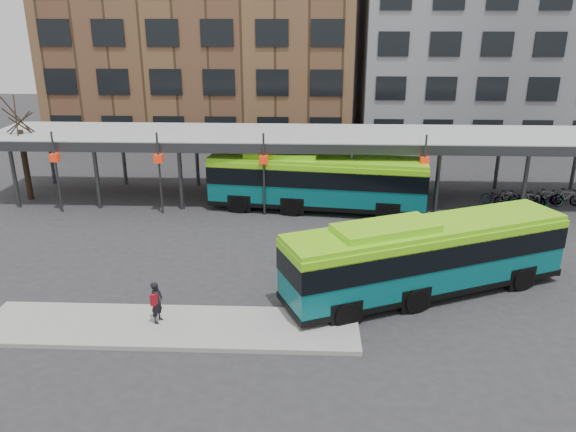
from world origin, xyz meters
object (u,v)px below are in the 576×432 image
object	(u,v)px
tree	(25,162)
pedestrian	(157,302)
bus_rear	(316,180)
bus_front	(426,255)

from	to	relation	value
tree	pedestrian	world-z (taller)	tree
tree	bus_rear	distance (m)	18.03
bus_rear	pedestrian	bearing A→B (deg)	-106.64
tree	bus_rear	world-z (taller)	tree
bus_front	tree	bearing A→B (deg)	128.85
bus_front	pedestrian	size ratio (longest dim) A/B	7.52
tree	bus_front	world-z (taller)	tree
bus_front	bus_rear	xyz separation A→B (m)	(-4.43, 10.50, 0.07)
bus_front	pedestrian	xyz separation A→B (m)	(-10.40, -3.02, -0.75)
tree	pedestrian	size ratio (longest dim) A/B	3.45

